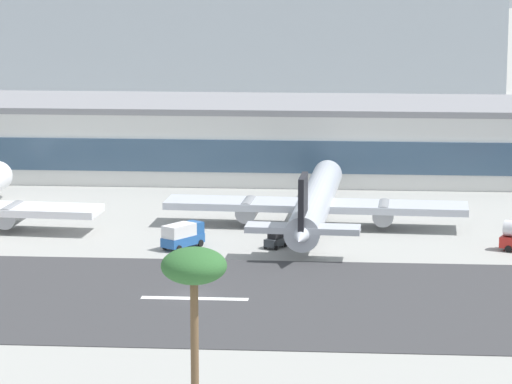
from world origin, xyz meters
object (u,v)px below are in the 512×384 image
Objects in this scene: service_baggage_tug_2 at (276,240)px; palm_tree_3 at (194,271)px; terminal_building at (315,139)px; airliner_black_tail_gate_1 at (315,204)px; service_box_truck_0 at (183,235)px; distant_hotel_block at (252,19)px.

palm_tree_3 is (-2.61, -65.01, 11.86)m from service_baggage_tug_2.
palm_tree_3 reaches higher than service_baggage_tug_2.
terminal_building is 3.25× the size of airliner_black_tail_gate_1.
service_box_truck_0 is (-16.67, -13.57, -1.60)m from airliner_black_tail_gate_1.
airliner_black_tail_gate_1 is 13.59m from service_baggage_tug_2.
service_baggage_tug_2 is at bearing -50.23° from service_box_truck_0.
airliner_black_tail_gate_1 reaches higher than service_baggage_tug_2.
airliner_black_tail_gate_1 is 3.44× the size of palm_tree_3.
terminal_building is 11.19× the size of palm_tree_3.
palm_tree_3 is at bearing 27.57° from service_baggage_tug_2.
distant_hotel_block is (-20.06, 120.77, 13.60)m from terminal_building.
service_baggage_tug_2 is (-4.70, -12.53, -2.35)m from airliner_black_tail_gate_1.
distant_hotel_block is 241.67m from palm_tree_3.
distant_hotel_block is 165.85m from airliner_black_tail_gate_1.
airliner_black_tail_gate_1 is at bearing -170.68° from service_baggage_tug_2.
terminal_building is at bearing 19.74° from service_box_truck_0.
terminal_building is at bearing 4.79° from airliner_black_tail_gate_1.
distant_hotel_block is 8.62× the size of palm_tree_3.
airliner_black_tail_gate_1 reaches higher than service_box_truck_0.
distant_hotel_block is 177.95m from service_baggage_tug_2.
distant_hotel_block reaches higher than palm_tree_3.
terminal_building is at bearing 87.23° from palm_tree_3.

